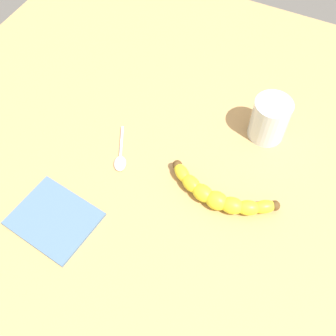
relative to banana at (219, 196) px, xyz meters
The scene contains 5 objects.
wooden_tabletop 11.08cm from the banana, behind, with size 120.00×120.00×3.00cm, color tan.
banana is the anchor object (origin of this frame).
smoothie_glass 19.64cm from the banana, 81.62° to the left, with size 7.57×7.57×9.27cm.
teaspoon 21.09cm from the banana, behind, with size 6.28×10.68×0.80cm.
folded_napkin 30.72cm from the banana, 146.46° to the right, with size 14.78×12.12×0.60cm, color slate.
Camera 1 is at (18.03, -38.59, 70.43)cm, focal length 43.15 mm.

